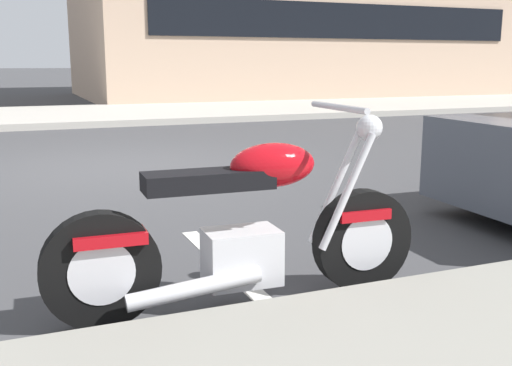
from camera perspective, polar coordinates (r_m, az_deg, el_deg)
ground_plane at (r=7.88m, az=-12.78°, el=1.41°), size 260.00×260.00×0.00m
sidewalk_far_curb at (r=20.11m, az=19.19°, el=7.18°), size 120.00×5.00×0.14m
parking_stall_stripe at (r=3.82m, az=-1.70°, el=-8.86°), size 0.12×2.20×0.01m
parked_motorcycle at (r=3.27m, az=-0.96°, el=-4.74°), size 2.10×0.62×1.10m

